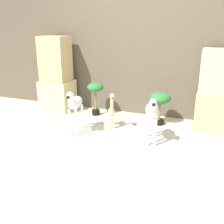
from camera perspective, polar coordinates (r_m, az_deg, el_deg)
ground_plane at (r=3.47m, az=-3.09°, el=-7.88°), size 14.00×14.00×0.00m
wall_back at (r=4.64m, az=5.07°, el=12.98°), size 6.40×0.08×2.20m
rock_pillar_left at (r=4.97m, az=-11.99°, el=7.46°), size 0.57×0.47×1.35m
rock_pillar_right at (r=4.19m, az=21.98°, el=4.01°), size 0.57×0.47×1.21m
zebra_right at (r=3.51m, az=8.69°, el=0.10°), size 0.27×0.51×0.67m
zebra_left at (r=3.83m, az=-8.11°, el=1.68°), size 0.24×0.52×0.67m
giraffe_figurine at (r=4.02m, az=-0.05°, el=0.55°), size 0.24×0.38×0.59m
potted_palm_front at (r=4.22m, az=10.42°, el=2.45°), size 0.34×0.34×0.53m
potted_palm_back at (r=4.59m, az=-3.63°, el=4.65°), size 0.29×0.29×0.59m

